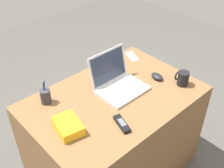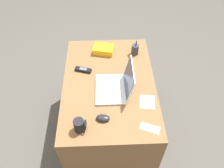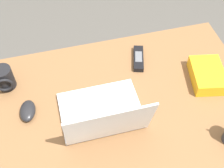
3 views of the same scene
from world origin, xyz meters
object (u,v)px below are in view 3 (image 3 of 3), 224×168
cordless_phone (138,59)px  computer_mouse (28,111)px  snack_bag (207,75)px  laptop (103,114)px  coffee_mug_white (4,79)px

cordless_phone → computer_mouse: bearing=17.9°
computer_mouse → cordless_phone: 0.54m
cordless_phone → snack_bag: size_ratio=0.82×
computer_mouse → snack_bag: size_ratio=0.55×
laptop → coffee_mug_white: bearing=-37.2°
coffee_mug_white → snack_bag: size_ratio=0.55×
laptop → snack_bag: laptop is taller
computer_mouse → snack_bag: bearing=-173.2°
laptop → computer_mouse: 0.31m
computer_mouse → snack_bag: snack_bag is taller
computer_mouse → coffee_mug_white: (0.08, -0.16, 0.03)m
laptop → snack_bag: bearing=-168.9°
laptop → snack_bag: (-0.48, -0.09, -0.02)m
laptop → coffee_mug_white: laptop is taller
laptop → computer_mouse: (0.28, -0.11, -0.03)m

